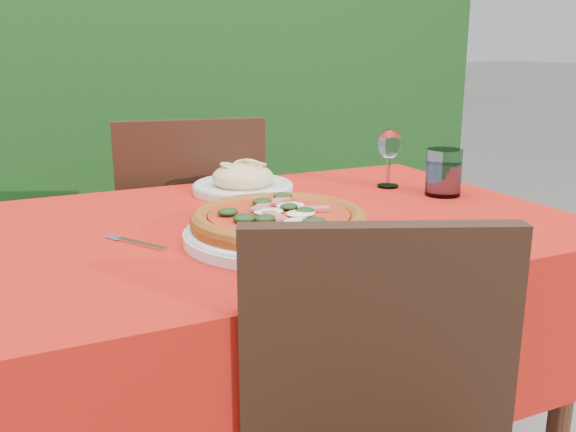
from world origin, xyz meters
name	(u,v)px	position (x,y,z in m)	size (l,w,h in m)	color
hedge	(118,92)	(0.00, 1.55, 0.92)	(3.20, 0.55, 1.78)	black
dining_table	(270,287)	(0.00, 0.00, 0.60)	(1.26, 0.86, 0.75)	#422715
chair_far	(191,246)	(0.00, 0.58, 0.52)	(0.48, 0.48, 0.91)	black
pizza_plate	(279,225)	(-0.04, -0.14, 0.78)	(0.43, 0.43, 0.07)	white
pasta_plate	(243,182)	(0.05, 0.28, 0.77)	(0.25, 0.25, 0.07)	silver
water_glass	(443,175)	(0.48, 0.03, 0.80)	(0.09, 0.09, 0.11)	silver
wine_glass	(389,147)	(0.41, 0.17, 0.85)	(0.06, 0.06, 0.15)	silver
fork	(141,244)	(-0.28, -0.05, 0.75)	(0.02, 0.16, 0.00)	silver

